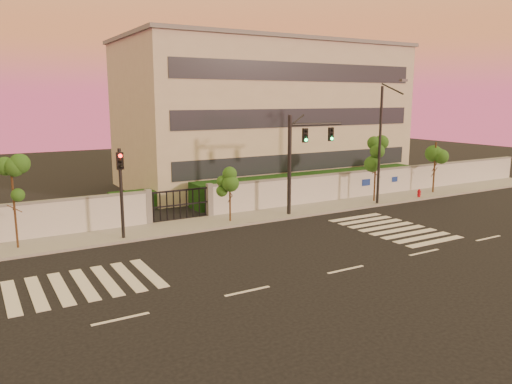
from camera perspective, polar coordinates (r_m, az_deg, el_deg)
ground at (r=22.71m, az=10.22°, el=-8.73°), size 120.00×120.00×0.00m
sidewalk at (r=31.06m, az=-2.43°, el=-3.14°), size 60.00×3.00×0.15m
perimeter_wall at (r=32.19m, az=-3.53°, el=-0.85°), size 60.00×0.36×2.20m
hedge_row at (r=35.11m, az=-4.00°, el=-0.31°), size 41.00×4.25×1.80m
institutional_building at (r=44.63m, az=0.86°, el=8.94°), size 24.40×12.40×12.25m
road_markings at (r=24.68m, az=1.68°, el=-6.95°), size 57.00×7.62×0.02m
street_tree_c at (r=27.06m, az=-26.05°, el=0.88°), size 1.33×1.06×4.61m
street_tree_d at (r=29.91m, az=-2.99°, el=1.19°), size 1.31×1.04×3.48m
street_tree_e at (r=36.83m, az=13.55°, el=4.09°), size 1.51×1.20×4.70m
street_tree_f at (r=41.71m, az=19.80°, el=3.91°), size 1.65×1.31×4.12m
traffic_signal_main at (r=32.05m, az=5.08°, el=4.53°), size 4.09×0.49×6.46m
traffic_signal_secondary at (r=27.03m, az=-15.18°, el=1.04°), size 0.38×0.36×4.94m
streetlight_east at (r=35.71m, az=14.19°, el=5.87°), size 0.52×2.09×8.70m
fire_hydrant at (r=39.59m, az=18.13°, el=-0.22°), size 0.30×0.28×0.75m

